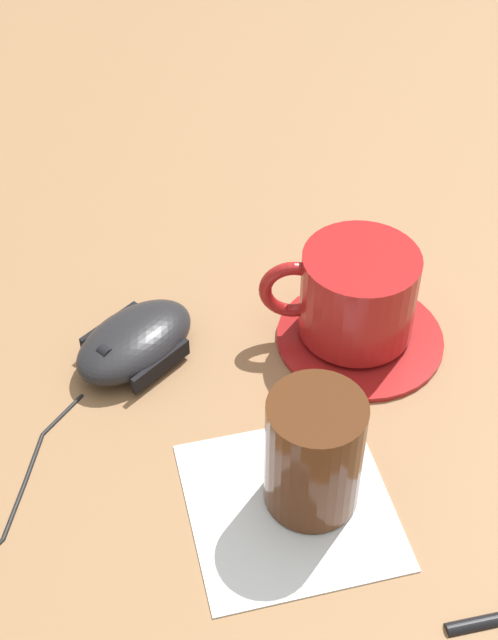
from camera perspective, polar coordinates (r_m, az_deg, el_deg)
ground_plane at (r=0.66m, az=4.82°, el=-4.92°), size 3.00×3.00×0.00m
saucer at (r=0.70m, az=7.11°, el=-1.01°), size 0.13×0.13×0.01m
coffee_cup at (r=0.68m, az=6.82°, el=1.71°), size 0.09×0.12×0.07m
computer_mouse at (r=0.68m, az=-7.33°, el=-1.37°), size 0.12×0.11×0.03m
napkin_under_glass at (r=0.60m, az=2.63°, el=-11.73°), size 0.17×0.17×0.00m
drinking_glass at (r=0.57m, az=3.81°, el=-8.44°), size 0.06×0.06×0.09m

